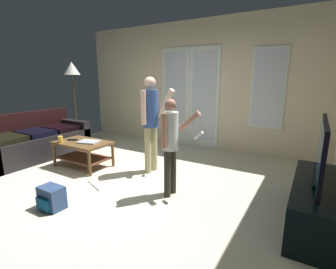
{
  "coord_description": "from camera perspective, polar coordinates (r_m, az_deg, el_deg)",
  "views": [
    {
      "loc": [
        2.43,
        -2.43,
        1.51
      ],
      "look_at": [
        0.8,
        0.3,
        0.78
      ],
      "focal_mm": 26.3,
      "sensor_mm": 36.0,
      "label": 1
    }
  ],
  "objects": [
    {
      "name": "ground_plane",
      "position": [
        3.75,
        -13.2,
        -11.33
      ],
      "size": [
        5.72,
        5.35,
        0.02
      ],
      "primitive_type": "cube",
      "color": "beige"
    },
    {
      "name": "wall_back_with_doors",
      "position": [
        5.6,
        5.75,
        11.08
      ],
      "size": [
        5.72,
        0.09,
        2.75
      ],
      "color": "beige",
      "rests_on": "ground_plane"
    },
    {
      "name": "leather_couch",
      "position": [
        5.43,
        -28.6,
        -1.54
      ],
      "size": [
        0.89,
        1.95,
        0.85
      ],
      "color": "black",
      "rests_on": "ground_plane"
    },
    {
      "name": "coffee_table",
      "position": [
        4.51,
        -19.1,
        -3.08
      ],
      "size": [
        0.95,
        0.59,
        0.44
      ],
      "color": "brown",
      "rests_on": "ground_plane"
    },
    {
      "name": "tv_stand",
      "position": [
        3.1,
        30.77,
        -13.47
      ],
      "size": [
        0.43,
        1.46,
        0.46
      ],
      "color": "black",
      "rests_on": "ground_plane"
    },
    {
      "name": "flat_screen_tv",
      "position": [
        2.91,
        32.0,
        -3.46
      ],
      "size": [
        0.08,
        1.21,
        0.65
      ],
      "color": "black",
      "rests_on": "tv_stand"
    },
    {
      "name": "person_adult",
      "position": [
        3.91,
        -3.96,
        4.17
      ],
      "size": [
        0.5,
        0.42,
        1.53
      ],
      "color": "tan",
      "rests_on": "ground_plane"
    },
    {
      "name": "person_child",
      "position": [
        3.1,
        0.71,
        -1.09
      ],
      "size": [
        0.5,
        0.34,
        1.27
      ],
      "color": "#29261F",
      "rests_on": "ground_plane"
    },
    {
      "name": "floor_lamp",
      "position": [
        6.26,
        -21.35,
        13.31
      ],
      "size": [
        0.37,
        0.37,
        1.88
      ],
      "color": "#35362F",
      "rests_on": "ground_plane"
    },
    {
      "name": "backpack",
      "position": [
        3.29,
        -25.42,
        -13.13
      ],
      "size": [
        0.3,
        0.24,
        0.27
      ],
      "color": "navy",
      "rests_on": "ground_plane"
    },
    {
      "name": "loose_keyboard",
      "position": [
        3.78,
        -16.05,
        -11.01
      ],
      "size": [
        0.46,
        0.28,
        0.02
      ],
      "color": "white",
      "rests_on": "ground_plane"
    },
    {
      "name": "laptop_closed",
      "position": [
        4.4,
        -17.88,
        -1.6
      ],
      "size": [
        0.39,
        0.34,
        0.02
      ],
      "primitive_type": "cube",
      "rotation": [
        0.0,
        0.0,
        0.28
      ],
      "color": "#AAB0BF",
      "rests_on": "coffee_table"
    },
    {
      "name": "cup_near_edge",
      "position": [
        4.55,
        -23.67,
        -1.03
      ],
      "size": [
        0.08,
        0.08,
        0.11
      ],
      "primitive_type": "cylinder",
      "color": "gold",
      "rests_on": "coffee_table"
    },
    {
      "name": "tv_remote_black",
      "position": [
        4.64,
        -21.24,
        -1.15
      ],
      "size": [
        0.17,
        0.13,
        0.02
      ],
      "primitive_type": "cube",
      "rotation": [
        0.0,
        0.0,
        0.54
      ],
      "color": "black",
      "rests_on": "coffee_table"
    }
  ]
}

